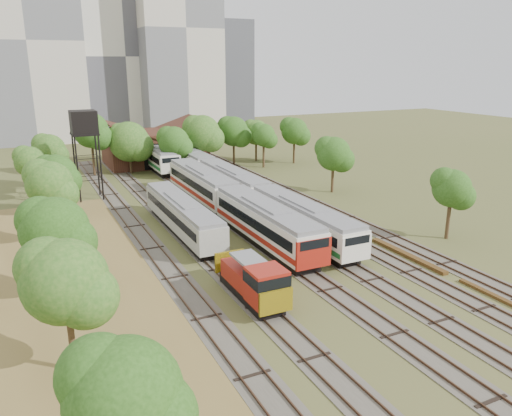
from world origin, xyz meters
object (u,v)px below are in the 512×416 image
railcar_red_set (230,202)px  shunter_locomotive (255,283)px  railcar_green_set (232,183)px  water_tower (84,125)px

railcar_red_set → shunter_locomotive: bearing=-107.6°
shunter_locomotive → railcar_green_set: bearing=70.0°
railcar_green_set → shunter_locomotive: (-10.00, -27.51, -0.38)m
water_tower → railcar_green_set: bearing=-24.1°
railcar_red_set → water_tower: bearing=128.0°
railcar_red_set → water_tower: (-12.48, 15.95, 7.24)m
railcar_green_set → water_tower: size_ratio=4.70×
shunter_locomotive → water_tower: (-6.48, 34.89, 7.79)m
railcar_red_set → water_tower: 21.51m
railcar_green_set → railcar_red_set: bearing=-115.0°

